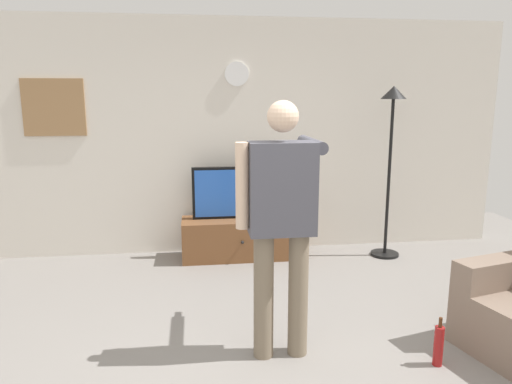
# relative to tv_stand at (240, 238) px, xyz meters

# --- Properties ---
(back_wall) EXTENTS (6.40, 0.10, 2.70)m
(back_wall) POSITION_rel_tv_stand_xyz_m (0.00, 0.35, 1.12)
(back_wall) COLOR silver
(back_wall) RESTS_ON ground_plane
(tv_stand) EXTENTS (1.32, 0.49, 0.46)m
(tv_stand) POSITION_rel_tv_stand_xyz_m (0.00, 0.00, 0.00)
(tv_stand) COLOR brown
(tv_stand) RESTS_ON ground_plane
(television) EXTENTS (1.07, 0.07, 0.59)m
(television) POSITION_rel_tv_stand_xyz_m (0.00, 0.05, 0.52)
(television) COLOR black
(television) RESTS_ON tv_stand
(wall_clock) EXTENTS (0.27, 0.03, 0.27)m
(wall_clock) POSITION_rel_tv_stand_xyz_m (0.00, 0.29, 1.84)
(wall_clock) COLOR white
(framed_picture) EXTENTS (0.66, 0.04, 0.62)m
(framed_picture) POSITION_rel_tv_stand_xyz_m (-2.00, 0.30, 1.48)
(framed_picture) COLOR #997047
(floor_lamp) EXTENTS (0.32, 0.32, 1.93)m
(floor_lamp) POSITION_rel_tv_stand_xyz_m (1.68, -0.16, 1.15)
(floor_lamp) COLOR black
(floor_lamp) RESTS_ON ground_plane
(person_standing_nearer_lamp) EXTENTS (0.63, 0.78, 1.80)m
(person_standing_nearer_lamp) POSITION_rel_tv_stand_xyz_m (0.08, -2.12, 0.81)
(person_standing_nearer_lamp) COLOR #7A6B56
(person_standing_nearer_lamp) RESTS_ON ground_plane
(beverage_bottle) EXTENTS (0.07, 0.07, 0.35)m
(beverage_bottle) POSITION_rel_tv_stand_xyz_m (1.14, -2.41, -0.08)
(beverage_bottle) COLOR maroon
(beverage_bottle) RESTS_ON ground_plane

